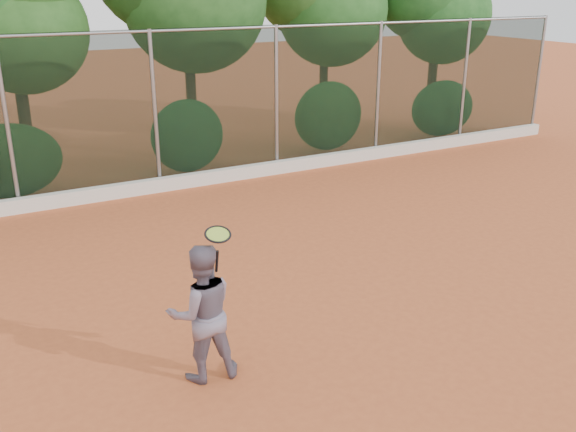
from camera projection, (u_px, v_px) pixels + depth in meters
ground at (323, 323)px, 8.81m from camera, size 80.00×80.00×0.00m
concrete_curb at (163, 184)px, 14.37m from camera, size 24.00×0.20×0.30m
tennis_player at (202, 313)px, 7.36m from camera, size 0.89×0.73×1.68m
chainlink_fence at (155, 107)px, 13.93m from camera, size 24.09×0.09×3.50m
tennis_racket at (218, 237)px, 7.11m from camera, size 0.34×0.34×0.56m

